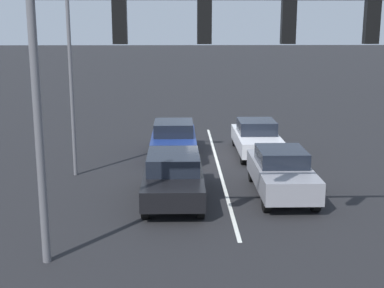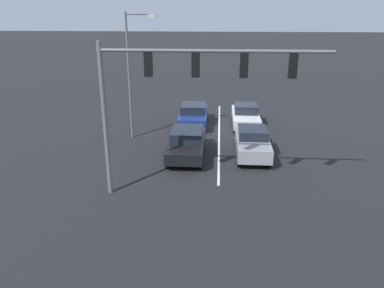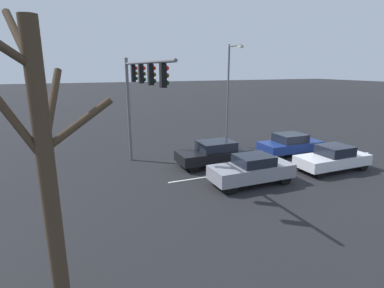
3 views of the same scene
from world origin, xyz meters
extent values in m
plane|color=black|center=(0.00, 0.00, 0.00)|extent=(240.00, 240.00, 0.00)
cube|color=silver|center=(0.00, 1.66, 0.01)|extent=(0.12, 15.31, 0.01)
cube|color=black|center=(1.79, 5.69, 0.66)|extent=(1.91, 4.64, 0.63)
cube|color=black|center=(1.79, 5.53, 1.25)|extent=(1.68, 2.21, 0.56)
cube|color=red|center=(1.12, 3.41, 0.82)|extent=(0.24, 0.06, 0.12)
cube|color=red|center=(2.46, 3.41, 0.82)|extent=(0.24, 0.06, 0.12)
cylinder|color=black|center=(0.97, 7.42, 0.35)|extent=(0.22, 0.69, 0.69)
cylinder|color=black|center=(2.62, 7.42, 0.35)|extent=(0.22, 0.69, 0.69)
cylinder|color=black|center=(0.97, 3.97, 0.35)|extent=(0.22, 0.69, 0.69)
cylinder|color=black|center=(2.62, 3.97, 0.35)|extent=(0.22, 0.69, 0.69)
cube|color=gray|center=(-1.84, 5.30, 0.70)|extent=(1.77, 4.43, 0.72)
cube|color=black|center=(-1.84, 5.18, 1.31)|extent=(1.56, 1.86, 0.51)
cube|color=red|center=(-2.46, 3.12, 0.88)|extent=(0.24, 0.06, 0.12)
cube|color=red|center=(-1.22, 3.12, 0.88)|extent=(0.24, 0.06, 0.12)
cylinder|color=black|center=(-2.59, 6.93, 0.34)|extent=(0.22, 0.68, 0.68)
cylinder|color=black|center=(-1.08, 6.93, 0.34)|extent=(0.22, 0.68, 0.68)
cylinder|color=black|center=(-2.59, 3.68, 0.34)|extent=(0.22, 0.68, 0.68)
cylinder|color=black|center=(-1.08, 3.68, 0.34)|extent=(0.22, 0.68, 0.68)
cube|color=silver|center=(-1.83, -0.44, 0.63)|extent=(1.81, 4.51, 0.62)
cube|color=black|center=(-1.83, -0.55, 1.23)|extent=(1.59, 1.77, 0.57)
cube|color=red|center=(-2.46, -2.65, 0.79)|extent=(0.24, 0.06, 0.12)
cube|color=red|center=(-1.20, -2.65, 0.79)|extent=(0.24, 0.06, 0.12)
cylinder|color=black|center=(-2.60, 1.25, 0.32)|extent=(0.22, 0.64, 0.64)
cylinder|color=black|center=(-1.05, 1.25, 0.32)|extent=(0.22, 0.64, 0.64)
cylinder|color=black|center=(-2.60, -2.12, 0.32)|extent=(0.22, 0.64, 0.64)
cylinder|color=black|center=(-1.05, -2.12, 0.32)|extent=(0.22, 0.64, 0.64)
cube|color=navy|center=(1.83, -0.40, 0.64)|extent=(1.90, 4.45, 0.61)
cube|color=black|center=(1.83, -0.33, 1.23)|extent=(1.67, 1.98, 0.57)
cube|color=red|center=(1.16, -2.59, 0.79)|extent=(0.24, 0.06, 0.12)
cube|color=red|center=(2.49, -2.59, 0.79)|extent=(0.24, 0.06, 0.12)
cylinder|color=black|center=(1.01, 1.24, 0.33)|extent=(0.22, 0.67, 0.67)
cylinder|color=black|center=(2.65, 1.24, 0.33)|extent=(0.22, 0.67, 0.67)
cylinder|color=black|center=(1.01, -2.04, 0.33)|extent=(0.22, 0.67, 0.67)
cylinder|color=black|center=(2.65, -2.04, 0.33)|extent=(0.22, 0.67, 0.67)
cylinder|color=slate|center=(4.84, 10.31, 3.30)|extent=(0.20, 0.20, 6.61)
cube|color=black|center=(-2.74, 10.31, 5.70)|extent=(0.32, 0.22, 0.95)
sphere|color=red|center=(-2.74, 10.15, 5.99)|extent=(0.20, 0.20, 0.20)
sphere|color=#4C420C|center=(-2.74, 10.15, 5.70)|extent=(0.20, 0.20, 0.20)
sphere|color=#0A3814|center=(-2.74, 10.15, 5.42)|extent=(0.20, 0.20, 0.20)
cube|color=black|center=(-0.86, 10.31, 5.70)|extent=(0.32, 0.22, 0.95)
sphere|color=red|center=(-0.86, 10.15, 5.99)|extent=(0.20, 0.20, 0.20)
sphere|color=#4C420C|center=(-0.86, 10.15, 5.70)|extent=(0.20, 0.20, 0.20)
sphere|color=#0A3814|center=(-0.86, 10.15, 5.42)|extent=(0.20, 0.20, 0.20)
cube|color=black|center=(1.02, 10.31, 5.70)|extent=(0.32, 0.22, 0.95)
sphere|color=red|center=(1.02, 10.15, 5.99)|extent=(0.20, 0.20, 0.20)
sphere|color=#4C420C|center=(1.02, 10.15, 5.70)|extent=(0.20, 0.20, 0.20)
sphere|color=#0A3814|center=(1.02, 10.15, 5.42)|extent=(0.20, 0.20, 0.20)
cube|color=black|center=(2.90, 10.31, 5.70)|extent=(0.32, 0.22, 0.95)
sphere|color=red|center=(2.90, 10.15, 5.99)|extent=(0.20, 0.20, 0.20)
sphere|color=#4C420C|center=(2.90, 10.15, 5.70)|extent=(0.20, 0.20, 0.20)
sphere|color=#0A3814|center=(2.90, 10.15, 5.42)|extent=(0.20, 0.20, 0.20)
cylinder|color=slate|center=(5.57, 2.67, 3.83)|extent=(0.14, 0.14, 7.65)
camera|label=1|loc=(1.61, 22.48, 5.69)|focal=50.00mm
camera|label=2|loc=(0.11, 25.12, 7.75)|focal=35.00mm
camera|label=3|loc=(-14.40, 13.93, 5.99)|focal=28.00mm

